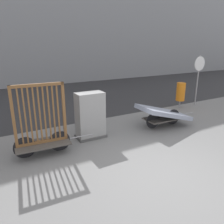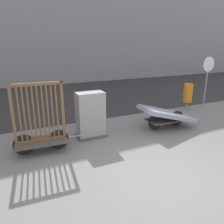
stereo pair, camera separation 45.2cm
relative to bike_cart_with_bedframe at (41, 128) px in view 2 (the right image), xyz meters
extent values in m
plane|color=slate|center=(2.02, -2.24, -0.65)|extent=(60.00, 60.00, 0.00)
cube|color=#2D2D30|center=(2.02, 5.96, -0.64)|extent=(56.00, 8.41, 0.01)
cube|color=gray|center=(2.02, 12.16, 4.50)|extent=(48.00, 4.00, 10.30)
cube|color=#4C4742|center=(-0.01, 0.00, -0.36)|extent=(1.37, 0.77, 0.04)
cylinder|color=black|center=(0.42, -0.03, -0.38)|extent=(0.54, 0.07, 0.54)
cylinder|color=black|center=(-0.44, 0.03, -0.38)|extent=(0.54, 0.07, 0.54)
cylinder|color=gray|center=(1.01, -0.06, -0.36)|extent=(0.70, 0.07, 0.03)
cube|color=brown|center=(-0.01, 0.00, -0.30)|extent=(1.26, 0.15, 0.07)
cube|color=brown|center=(-0.01, 0.00, 1.14)|extent=(1.26, 0.15, 0.07)
cube|color=brown|center=(-0.60, 0.04, 0.42)|extent=(0.07, 0.07, 1.51)
cube|color=brown|center=(0.59, -0.04, 0.42)|extent=(0.07, 0.07, 1.51)
cube|color=brown|center=(-0.45, 0.03, 0.42)|extent=(0.04, 0.05, 1.44)
cube|color=brown|center=(-0.34, 0.02, 0.42)|extent=(0.04, 0.05, 1.44)
cube|color=brown|center=(-0.23, 0.01, 0.42)|extent=(0.04, 0.05, 1.44)
cube|color=brown|center=(-0.12, 0.01, 0.42)|extent=(0.04, 0.05, 1.44)
cube|color=brown|center=(-0.01, 0.00, 0.42)|extent=(0.04, 0.05, 1.44)
cube|color=brown|center=(0.11, -0.01, 0.42)|extent=(0.04, 0.05, 1.44)
cube|color=brown|center=(0.22, -0.01, 0.42)|extent=(0.04, 0.05, 1.44)
cube|color=brown|center=(0.33, -0.02, 0.42)|extent=(0.04, 0.05, 1.44)
cube|color=brown|center=(0.44, -0.03, 0.42)|extent=(0.04, 0.05, 1.44)
cube|color=#4C4742|center=(4.04, 0.00, -0.36)|extent=(1.35, 0.74, 0.04)
cylinder|color=black|center=(4.47, -0.02, -0.38)|extent=(0.54, 0.06, 0.54)
cylinder|color=black|center=(3.61, 0.02, -0.38)|extent=(0.54, 0.06, 0.54)
cylinder|color=gray|center=(5.06, -0.04, -0.36)|extent=(0.70, 0.06, 0.03)
cube|color=#8C93A8|center=(4.04, 0.00, -0.15)|extent=(1.82, 1.07, 0.61)
cube|color=#4C4C4C|center=(1.49, 0.37, -0.61)|extent=(0.87, 0.52, 0.08)
cube|color=gray|center=(1.49, 0.37, 0.04)|extent=(0.81, 0.46, 1.38)
cylinder|color=gray|center=(6.29, 1.40, -0.48)|extent=(0.06, 0.06, 0.33)
cylinder|color=orange|center=(6.29, 1.40, 0.08)|extent=(0.38, 0.38, 0.79)
cylinder|color=gray|center=(7.29, 1.40, 0.48)|extent=(0.06, 0.06, 2.26)
cylinder|color=white|center=(7.29, 1.38, 1.25)|extent=(0.63, 0.02, 0.63)
camera|label=1|loc=(-0.98, -5.26, 2.03)|focal=35.00mm
camera|label=2|loc=(-0.58, -5.47, 2.03)|focal=35.00mm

